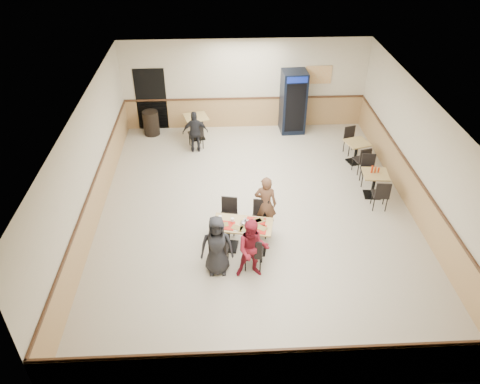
{
  "coord_description": "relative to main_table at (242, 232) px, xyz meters",
  "views": [
    {
      "loc": [
        -0.89,
        -9.59,
        7.26
      ],
      "look_at": [
        -0.44,
        -0.5,
        1.01
      ],
      "focal_mm": 35.0,
      "sensor_mm": 36.0,
      "label": 1
    }
  ],
  "objects": [
    {
      "name": "diner_woman_right",
      "position": [
        0.17,
        -0.86,
        0.25
      ],
      "size": [
        0.71,
        0.55,
        1.45
      ],
      "primitive_type": "imported",
      "rotation": [
        0.0,
        0.0,
        -0.01
      ],
      "color": "maroon",
      "rests_on": "ground"
    },
    {
      "name": "pepsi_cooler",
      "position": [
        1.98,
        5.94,
        0.55
      ],
      "size": [
        0.82,
        0.83,
        2.06
      ],
      "rotation": [
        0.0,
        0.0,
        0.05
      ],
      "color": "black",
      "rests_on": "ground"
    },
    {
      "name": "room_shell",
      "position": [
        2.2,
        3.9,
        0.1
      ],
      "size": [
        10.0,
        10.0,
        10.0
      ],
      "color": "silver",
      "rests_on": "ground"
    },
    {
      "name": "back_table_chair_lone",
      "position": [
        -1.2,
        4.93,
        0.01
      ],
      "size": [
        0.55,
        0.55,
        0.98
      ],
      "primitive_type": null,
      "rotation": [
        0.0,
        0.0,
        3.4
      ],
      "color": "black",
      "rests_on": "ground"
    },
    {
      "name": "condiment_caddy",
      "position": [
        3.59,
        2.03,
        0.31
      ],
      "size": [
        0.23,
        0.06,
        0.2
      ],
      "color": "#BC2F0D",
      "rests_on": "side_table_near"
    },
    {
      "name": "back_table",
      "position": [
        -1.2,
        5.55,
        0.04
      ],
      "size": [
        0.88,
        0.88,
        0.77
      ],
      "rotation": [
        0.0,
        0.0,
        0.26
      ],
      "color": "black",
      "rests_on": "ground"
    },
    {
      "name": "side_table_near",
      "position": [
        3.62,
        1.98,
        -0.01
      ],
      "size": [
        0.72,
        0.72,
        0.7
      ],
      "rotation": [
        0.0,
        0.0,
        -0.11
      ],
      "color": "black",
      "rests_on": "ground"
    },
    {
      "name": "main_table",
      "position": [
        0.0,
        0.0,
        0.0
      ],
      "size": [
        1.45,
        0.92,
        0.72
      ],
      "rotation": [
        0.0,
        0.0,
        -0.2
      ],
      "color": "black",
      "rests_on": "ground"
    },
    {
      "name": "diner_man_opposite",
      "position": [
        0.58,
        0.71,
        0.26
      ],
      "size": [
        0.6,
        0.46,
        1.48
      ],
      "primitive_type": "imported",
      "rotation": [
        0.0,
        0.0,
        2.93
      ],
      "color": "brown",
      "rests_on": "ground"
    },
    {
      "name": "side_table_near_chair_north",
      "position": [
        3.62,
        2.55,
        -0.03
      ],
      "size": [
        0.46,
        0.46,
        0.89
      ],
      "primitive_type": null,
      "rotation": [
        0.0,
        0.0,
        -0.11
      ],
      "color": "black",
      "rests_on": "ground"
    },
    {
      "name": "main_chairs",
      "position": [
        -0.05,
        0.01,
        -0.02
      ],
      "size": [
        1.48,
        1.78,
        0.91
      ],
      "rotation": [
        0.0,
        0.0,
        -0.2
      ],
      "color": "black",
      "rests_on": "ground"
    },
    {
      "name": "tabletop_clutter",
      "position": [
        0.03,
        -0.05,
        0.26
      ],
      "size": [
        1.19,
        0.66,
        0.12
      ],
      "rotation": [
        0.0,
        0.0,
        -0.2
      ],
      "color": "#B4140C",
      "rests_on": "main_table"
    },
    {
      "name": "side_table_far",
      "position": [
        3.6,
        3.75,
        -0.02
      ],
      "size": [
        0.79,
        0.79,
        0.68
      ],
      "rotation": [
        0.0,
        0.0,
        0.29
      ],
      "color": "black",
      "rests_on": "ground"
    },
    {
      "name": "side_table_near_chair_south",
      "position": [
        3.62,
        1.42,
        -0.03
      ],
      "size": [
        0.46,
        0.46,
        0.89
      ],
      "primitive_type": null,
      "rotation": [
        0.0,
        0.0,
        3.03
      ],
      "color": "black",
      "rests_on": "ground"
    },
    {
      "name": "ground",
      "position": [
        0.42,
        1.35,
        -0.48
      ],
      "size": [
        10.0,
        10.0,
        0.0
      ],
      "primitive_type": "plane",
      "color": "beige",
      "rests_on": "ground"
    },
    {
      "name": "diner_woman_left",
      "position": [
        -0.58,
        -0.71,
        0.24
      ],
      "size": [
        0.71,
        0.46,
        1.44
      ],
      "primitive_type": "imported",
      "rotation": [
        0.0,
        0.0,
        0.0
      ],
      "color": "black",
      "rests_on": "ground"
    },
    {
      "name": "side_table_far_chair_north",
      "position": [
        3.6,
        4.3,
        -0.05
      ],
      "size": [
        0.5,
        0.5,
        0.86
      ],
      "primitive_type": null,
      "rotation": [
        0.0,
        0.0,
        0.29
      ],
      "color": "black",
      "rests_on": "ground"
    },
    {
      "name": "lone_diner",
      "position": [
        -1.2,
        4.67,
        0.19
      ],
      "size": [
        0.8,
        0.38,
        1.33
      ],
      "primitive_type": "imported",
      "rotation": [
        0.0,
        0.0,
        3.22
      ],
      "color": "black",
      "rests_on": "ground"
    },
    {
      "name": "trash_bin",
      "position": [
        -2.7,
        5.9,
        -0.07
      ],
      "size": [
        0.52,
        0.52,
        0.81
      ],
      "primitive_type": "cylinder",
      "color": "black",
      "rests_on": "ground"
    },
    {
      "name": "side_table_far_chair_south",
      "position": [
        3.6,
        3.2,
        -0.05
      ],
      "size": [
        0.5,
        0.5,
        0.86
      ],
      "primitive_type": null,
      "rotation": [
        0.0,
        0.0,
        3.43
      ],
      "color": "black",
      "rests_on": "ground"
    }
  ]
}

